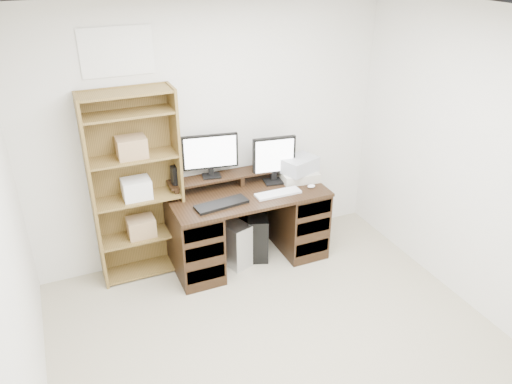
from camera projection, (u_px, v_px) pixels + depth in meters
room at (315, 236)px, 3.10m from camera, size 3.54×4.04×2.54m
desk at (247, 225)px, 4.91m from camera, size 1.50×0.70×0.75m
riser_shelf at (239, 175)px, 4.88m from camera, size 1.40×0.22×0.12m
monitor_wide at (210, 153)px, 4.69m from camera, size 0.53×0.16×0.42m
monitor_small at (274, 158)px, 4.84m from camera, size 0.43×0.18×0.47m
speaker at (175, 175)px, 4.59m from camera, size 0.08×0.08×0.18m
keyboard_black at (221, 204)px, 4.50m from camera, size 0.51×0.22×0.03m
keyboard_white at (278, 193)px, 4.70m from camera, size 0.44×0.14×0.02m
mouse at (311, 186)px, 4.83m from camera, size 0.09×0.07×0.03m
printer at (299, 176)px, 4.98m from camera, size 0.39×0.31×0.09m
basket at (299, 165)px, 4.92m from camera, size 0.40×0.34×0.15m
tower_silver at (230, 241)px, 4.95m from camera, size 0.34×0.50×0.46m
tower_black at (257, 232)px, 5.08m from camera, size 0.35×0.51×0.47m
bookshelf at (136, 186)px, 4.50m from camera, size 0.80×0.30×1.80m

